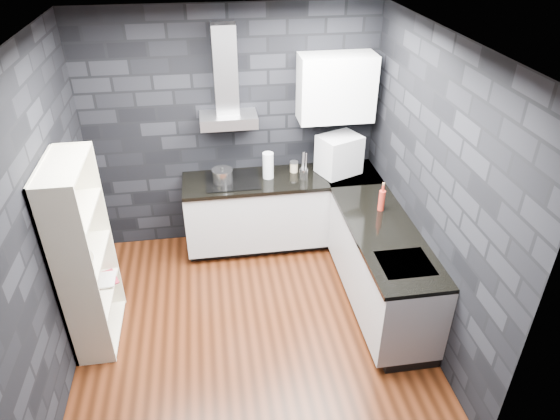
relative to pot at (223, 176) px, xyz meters
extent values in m
plane|color=#461E0E|center=(0.16, -1.28, -0.98)|extent=(3.20, 3.20, 0.00)
plane|color=white|center=(0.16, -1.28, 1.72)|extent=(3.20, 3.20, 0.00)
cube|color=black|center=(0.16, 0.35, 0.37)|extent=(3.20, 0.05, 2.70)
cube|color=black|center=(0.16, -2.90, 0.37)|extent=(3.20, 0.05, 2.70)
cube|color=black|center=(-1.47, -1.28, 0.37)|extent=(0.05, 3.20, 2.70)
cube|color=black|center=(1.78, -1.28, 0.37)|extent=(0.05, 3.20, 2.70)
cube|color=black|center=(0.66, 0.06, -0.93)|extent=(2.18, 0.50, 0.10)
cube|color=black|center=(1.50, -1.18, -0.93)|extent=(0.50, 1.78, 0.10)
cube|color=#B9BABE|center=(0.66, 0.02, -0.50)|extent=(2.20, 0.60, 0.76)
cube|color=#B9BABE|center=(1.46, -1.18, -0.50)|extent=(0.60, 1.80, 0.76)
cube|color=black|center=(0.66, 0.01, -0.10)|extent=(2.20, 0.62, 0.04)
cube|color=black|center=(1.45, -1.18, -0.10)|extent=(0.62, 1.80, 0.04)
cube|color=black|center=(1.46, 0.02, -0.10)|extent=(0.62, 0.62, 0.04)
cube|color=#B6B5BA|center=(0.11, 0.15, 0.58)|extent=(0.60, 0.34, 0.12)
cube|color=#B6B5BA|center=(0.11, 0.22, 1.09)|extent=(0.24, 0.20, 0.90)
cube|color=white|center=(1.26, 0.15, 0.87)|extent=(0.80, 0.35, 0.70)
cube|color=black|center=(0.11, 0.02, -0.07)|extent=(0.58, 0.50, 0.01)
cube|color=#B6B5BA|center=(1.46, -1.68, -0.08)|extent=(0.44, 0.40, 0.01)
cylinder|color=silver|center=(0.00, 0.00, 0.00)|extent=(0.24, 0.24, 0.13)
cylinder|color=white|center=(0.51, 0.04, 0.07)|extent=(0.14, 0.14, 0.30)
cylinder|color=tan|center=(0.81, 0.13, -0.02)|extent=(0.11, 0.11, 0.11)
cylinder|color=silver|center=(0.89, -0.05, -0.02)|extent=(0.10, 0.10, 0.12)
cube|color=silver|center=(1.30, 0.03, 0.15)|extent=(0.54, 0.48, 0.44)
cylinder|color=#B12C1E|center=(1.52, -0.82, 0.03)|extent=(0.08, 0.08, 0.21)
cube|color=beige|center=(-1.26, -1.17, -0.08)|extent=(0.59, 0.87, 1.80)
imported|color=white|center=(-1.26, -1.28, -0.04)|extent=(0.29, 0.29, 0.06)
imported|color=maroon|center=(-1.27, -0.99, -0.40)|extent=(0.18, 0.09, 0.25)
imported|color=#B2B2B2|center=(-1.27, -1.00, -0.38)|extent=(0.17, 0.02, 0.24)
camera|label=1|loc=(-0.11, -4.85, 2.54)|focal=32.00mm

